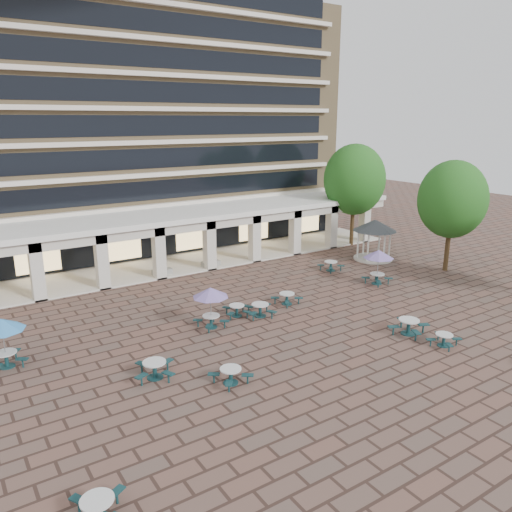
% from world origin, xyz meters
% --- Properties ---
extents(ground, '(120.00, 120.00, 0.00)m').
position_xyz_m(ground, '(0.00, 0.00, 0.00)').
color(ground, brown).
rests_on(ground, ground).
extents(apartment_building, '(40.00, 15.50, 25.20)m').
position_xyz_m(apartment_building, '(0.00, 25.47, 12.60)').
color(apartment_building, '#9B8057').
rests_on(apartment_building, ground).
extents(retail_arcade, '(42.00, 6.60, 4.40)m').
position_xyz_m(retail_arcade, '(0.00, 14.80, 3.00)').
color(retail_arcade, white).
rests_on(retail_arcade, ground).
extents(picnic_table_0, '(2.00, 2.00, 0.76)m').
position_xyz_m(picnic_table_0, '(-12.84, -8.52, 0.46)').
color(picnic_table_0, '#13383B').
rests_on(picnic_table_0, ground).
extents(picnic_table_3, '(1.75, 1.75, 0.67)m').
position_xyz_m(picnic_table_3, '(5.80, -6.60, 0.40)').
color(picnic_table_3, '#13383B').
rests_on(picnic_table_3, ground).
extents(picnic_table_4, '(2.14, 2.14, 2.47)m').
position_xyz_m(picnic_table_4, '(-13.72, 3.48, 2.10)').
color(picnic_table_4, '#13383B').
rests_on(picnic_table_4, ground).
extents(picnic_table_5, '(1.82, 1.82, 0.74)m').
position_xyz_m(picnic_table_5, '(-5.49, -3.76, 0.44)').
color(picnic_table_5, '#13383B').
rests_on(picnic_table_5, ground).
extents(picnic_table_6, '(2.07, 2.07, 2.39)m').
position_xyz_m(picnic_table_6, '(-3.26, 2.22, 2.03)').
color(picnic_table_6, '#13383B').
rests_on(picnic_table_6, ground).
extents(picnic_table_7, '(2.31, 2.31, 0.85)m').
position_xyz_m(picnic_table_7, '(5.45, -4.55, 0.51)').
color(picnic_table_7, '#13383B').
rests_on(picnic_table_7, ground).
extents(picnic_table_8, '(2.21, 2.21, 0.82)m').
position_xyz_m(picnic_table_8, '(-8.16, -1.42, 0.49)').
color(picnic_table_8, '#13383B').
rests_on(picnic_table_8, ground).
extents(picnic_table_9, '(1.84, 1.84, 0.74)m').
position_xyz_m(picnic_table_9, '(2.59, 2.86, 0.44)').
color(picnic_table_9, '#13383B').
rests_on(picnic_table_9, ground).
extents(picnic_table_10, '(2.10, 2.10, 0.79)m').
position_xyz_m(picnic_table_10, '(0.02, 2.10, 0.47)').
color(picnic_table_10, '#13383B').
rests_on(picnic_table_10, ground).
extents(picnic_table_11, '(2.18, 2.18, 2.52)m').
position_xyz_m(picnic_table_11, '(10.46, 2.54, 2.14)').
color(picnic_table_11, '#13383B').
rests_on(picnic_table_11, ground).
extents(picnic_table_12, '(1.86, 1.86, 0.70)m').
position_xyz_m(picnic_table_12, '(-1.15, 2.90, 0.42)').
color(picnic_table_12, '#13383B').
rests_on(picnic_table_12, ground).
extents(picnic_table_13, '(1.78, 1.78, 0.76)m').
position_xyz_m(picnic_table_13, '(9.86, 6.84, 0.45)').
color(picnic_table_13, '#13383B').
rests_on(picnic_table_13, ground).
extents(gazebo, '(3.65, 3.65, 3.39)m').
position_xyz_m(gazebo, '(15.06, 7.37, 2.56)').
color(gazebo, beige).
rests_on(gazebo, ground).
extents(tree_east_a, '(5.16, 5.16, 8.60)m').
position_xyz_m(tree_east_a, '(17.47, 1.97, 5.62)').
color(tree_east_a, '#47351C').
rests_on(tree_east_a, ground).
extents(tree_east_c, '(5.64, 5.64, 9.39)m').
position_xyz_m(tree_east_c, '(17.07, 12.09, 6.14)').
color(tree_east_c, '#47351C').
rests_on(tree_east_c, ground).
extents(planter_left, '(1.50, 0.80, 1.25)m').
position_xyz_m(planter_left, '(-1.72, 12.90, 0.50)').
color(planter_left, gray).
rests_on(planter_left, ground).
extents(planter_right, '(1.50, 0.65, 1.25)m').
position_xyz_m(planter_right, '(2.44, 12.90, 0.50)').
color(planter_right, gray).
rests_on(planter_right, ground).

